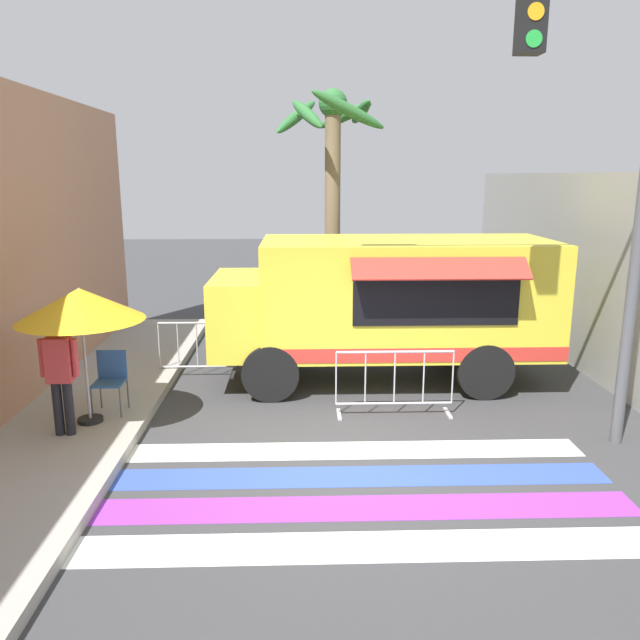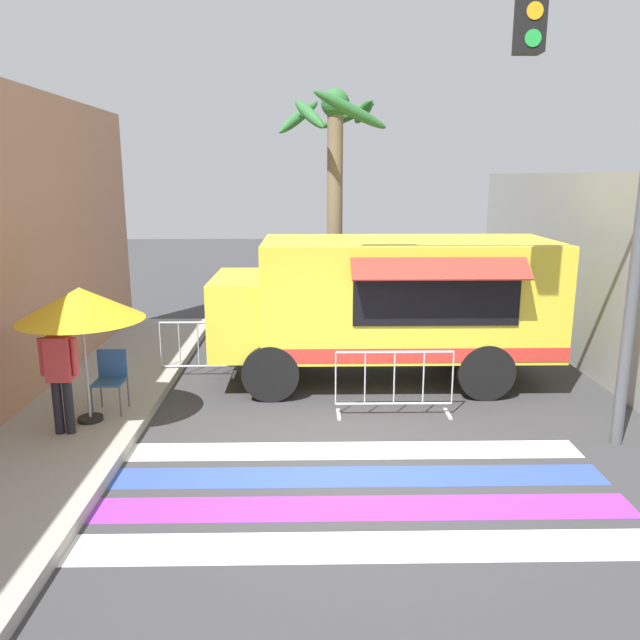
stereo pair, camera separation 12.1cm
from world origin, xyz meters
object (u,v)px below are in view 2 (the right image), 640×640
(food_truck, at_px, (381,300))
(palm_tree, at_px, (334,168))
(traffic_signal_pole, at_px, (578,114))
(vendor_person, at_px, (60,370))
(barricade_front, at_px, (394,384))
(patio_umbrella, at_px, (80,305))
(barricade_side, at_px, (199,350))
(folding_chair, at_px, (111,375))

(food_truck, height_order, palm_tree, palm_tree)
(traffic_signal_pole, xyz_separation_m, palm_tree, (-2.81, 5.63, -0.59))
(traffic_signal_pole, height_order, vendor_person, traffic_signal_pole)
(barricade_front, distance_m, palm_tree, 5.65)
(patio_umbrella, bearing_deg, barricade_side, 65.62)
(palm_tree, bearing_deg, vendor_person, -125.97)
(food_truck, bearing_deg, patio_umbrella, -153.39)
(food_truck, height_order, patio_umbrella, food_truck)
(food_truck, height_order, traffic_signal_pole, traffic_signal_pole)
(patio_umbrella, relative_size, barricade_front, 1.08)
(traffic_signal_pole, xyz_separation_m, patio_umbrella, (-6.59, 0.60, -2.52))
(food_truck, distance_m, traffic_signal_pole, 4.58)
(folding_chair, bearing_deg, palm_tree, 71.70)
(folding_chair, bearing_deg, barricade_front, 20.74)
(patio_umbrella, height_order, vendor_person, patio_umbrella)
(patio_umbrella, bearing_deg, barricade_front, 6.57)
(food_truck, distance_m, barricade_front, 2.01)
(barricade_side, relative_size, palm_tree, 0.26)
(palm_tree, bearing_deg, patio_umbrella, -126.94)
(food_truck, relative_size, barricade_front, 3.24)
(food_truck, distance_m, vendor_person, 5.46)
(traffic_signal_pole, height_order, barricade_side, traffic_signal_pole)
(vendor_person, height_order, barricade_side, vendor_person)
(vendor_person, bearing_deg, palm_tree, 62.52)
(folding_chair, xyz_separation_m, barricade_front, (4.35, 0.08, -0.21))
(patio_umbrella, distance_m, palm_tree, 6.58)
(patio_umbrella, xyz_separation_m, vendor_person, (-0.19, -0.45, -0.82))
(barricade_side, bearing_deg, vendor_person, -114.24)
(patio_umbrella, distance_m, barricade_side, 3.15)
(food_truck, relative_size, barricade_side, 4.21)
(barricade_side, bearing_deg, folding_chair, -114.41)
(food_truck, height_order, vendor_person, food_truck)
(traffic_signal_pole, bearing_deg, barricade_front, 151.01)
(patio_umbrella, bearing_deg, palm_tree, 53.06)
(traffic_signal_pole, distance_m, barricade_side, 7.41)
(vendor_person, distance_m, barricade_side, 3.36)
(food_truck, bearing_deg, vendor_person, -150.08)
(folding_chair, xyz_separation_m, barricade_side, (0.96, 2.12, -0.22))
(folding_chair, bearing_deg, barricade_side, 85.29)
(barricade_front, height_order, barricade_side, same)
(patio_umbrella, height_order, barricade_front, patio_umbrella)
(food_truck, xyz_separation_m, traffic_signal_pole, (2.07, -2.87, 2.91))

